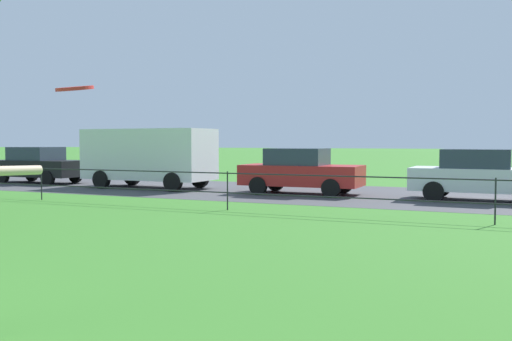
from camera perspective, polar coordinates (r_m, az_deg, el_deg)
The scene contains 7 objects.
street_strip at distance 19.34m, azimuth 4.40°, elevation -2.25°, with size 80.00×7.37×0.01m, color #424247.
park_fence at distance 14.27m, azimuth -2.96°, elevation -1.37°, with size 38.07×0.04×1.00m.
frisbee at distance 4.27m, azimuth -18.15°, elevation 8.02°, with size 0.29×0.29×0.06m.
car_black_center at distance 25.32m, azimuth -21.47°, elevation 0.54°, with size 4.02×1.86×1.54m.
panel_van_right at distance 21.45m, azimuth -10.94°, elevation 1.61°, with size 5.03×2.17×2.24m.
car_red_far_right at distance 18.66m, azimuth 4.60°, elevation -0.05°, with size 4.03×1.87×1.54m.
car_white_left at distance 17.71m, azimuth 22.03°, elevation -0.42°, with size 4.05×1.90×1.54m.
Camera 1 is at (6.44, -0.85, 1.75)m, focal length 38.90 mm.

